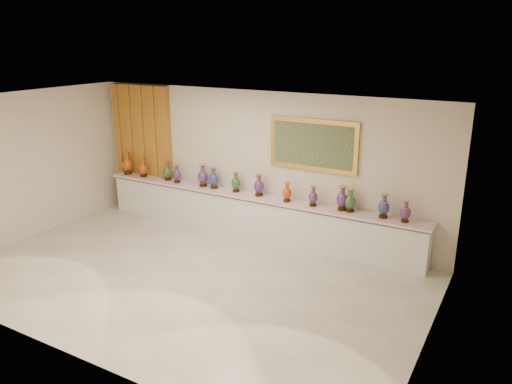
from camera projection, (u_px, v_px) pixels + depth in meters
ground at (187, 278)px, 8.66m from camera, size 8.00×8.00×0.00m
room at (166, 148)px, 11.32m from camera, size 8.00×8.00×8.00m
counter at (252, 216)px, 10.41m from camera, size 7.28×0.48×0.90m
vase_0 at (127, 164)px, 11.75m from camera, size 0.26×0.26×0.52m
vase_1 at (143, 168)px, 11.53m from camera, size 0.22×0.22×0.44m
vase_2 at (168, 172)px, 11.27m from camera, size 0.22×0.22×0.43m
vase_3 at (177, 175)px, 11.06m from camera, size 0.22×0.22×0.41m
vase_4 at (203, 177)px, 10.78m from camera, size 0.23×0.23×0.49m
vase_5 at (214, 179)px, 10.65m from camera, size 0.28×0.28×0.46m
vase_6 at (236, 183)px, 10.41m from camera, size 0.25×0.25×0.42m
vase_7 at (259, 186)px, 10.15m from camera, size 0.27×0.27×0.46m
vase_8 at (287, 193)px, 9.79m from camera, size 0.22×0.22×0.40m
vase_9 at (313, 197)px, 9.54m from camera, size 0.19×0.19×0.40m
vase_10 at (342, 199)px, 9.29m from camera, size 0.28×0.28×0.47m
vase_11 at (350, 202)px, 9.21m from camera, size 0.22×0.22×0.44m
vase_12 at (384, 207)px, 8.91m from camera, size 0.27×0.27×0.45m
vase_13 at (406, 212)px, 8.71m from camera, size 0.23×0.23×0.40m
label_card at (159, 181)px, 11.26m from camera, size 0.10×0.06×0.00m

